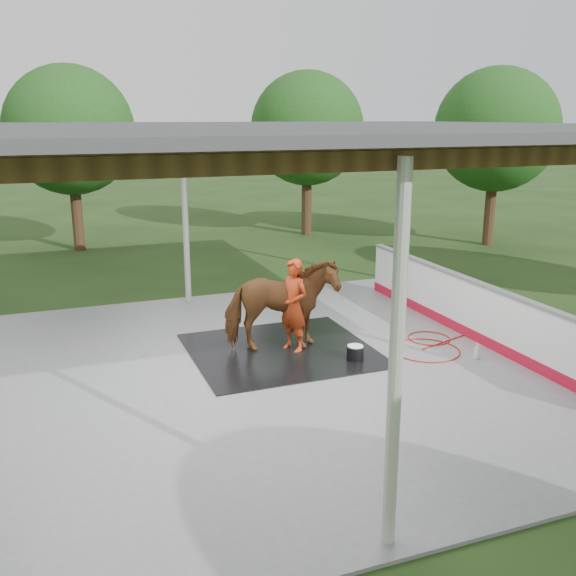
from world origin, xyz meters
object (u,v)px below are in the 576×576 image
object	(u,v)px
dasher_board	(479,313)
wash_bucket	(355,353)
handler	(294,306)
horse	(281,305)

from	to	relation	value
dasher_board	wash_bucket	size ratio (longest dim) A/B	26.43
dasher_board	handler	xyz separation A→B (m)	(-3.50, 0.75, 0.31)
horse	handler	size ratio (longest dim) A/B	1.18
wash_bucket	horse	bearing A→B (deg)	138.46
horse	handler	distance (m)	0.23
handler	dasher_board	bearing A→B (deg)	53.40
handler	wash_bucket	bearing A→B (deg)	18.53
dasher_board	horse	xyz separation A→B (m)	(-3.73, 0.80, 0.33)
handler	horse	bearing A→B (deg)	-125.53
dasher_board	horse	bearing A→B (deg)	167.90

